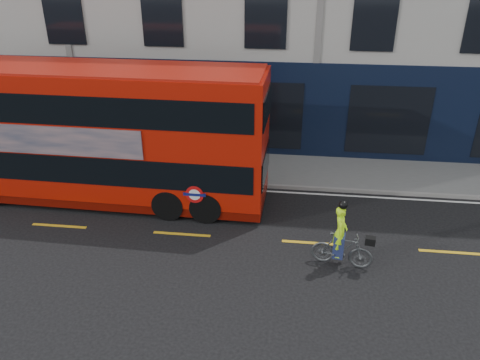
# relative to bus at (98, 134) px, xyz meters

# --- Properties ---
(ground) EXTENTS (120.00, 120.00, 0.00)m
(ground) POSITION_rel_bus_xyz_m (7.26, -3.61, -2.37)
(ground) COLOR black
(ground) RESTS_ON ground
(pavement) EXTENTS (60.00, 3.00, 0.12)m
(pavement) POSITION_rel_bus_xyz_m (7.26, 2.89, -2.31)
(pavement) COLOR slate
(pavement) RESTS_ON ground
(kerb) EXTENTS (60.00, 0.12, 0.13)m
(kerb) POSITION_rel_bus_xyz_m (7.26, 1.39, -2.31)
(kerb) COLOR gray
(kerb) RESTS_ON ground
(road_edge_line) EXTENTS (58.00, 0.10, 0.01)m
(road_edge_line) POSITION_rel_bus_xyz_m (7.26, 1.09, -2.37)
(road_edge_line) COLOR silver
(road_edge_line) RESTS_ON ground
(lane_dashes) EXTENTS (58.00, 0.12, 0.01)m
(lane_dashes) POSITION_rel_bus_xyz_m (7.26, -2.11, -2.37)
(lane_dashes) COLOR gold
(lane_dashes) RESTS_ON ground
(bus) EXTENTS (11.54, 2.88, 4.63)m
(bus) POSITION_rel_bus_xyz_m (0.00, 0.00, 0.00)
(bus) COLOR #B91507
(bus) RESTS_ON ground
(cyclist) EXTENTS (1.74, 0.75, 2.03)m
(cyclist) POSITION_rel_bus_xyz_m (8.00, -3.11, -1.70)
(cyclist) COLOR #4C4F51
(cyclist) RESTS_ON ground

